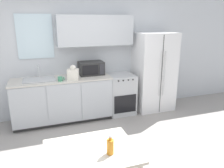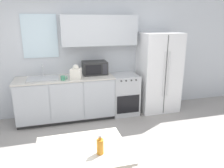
% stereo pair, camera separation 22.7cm
% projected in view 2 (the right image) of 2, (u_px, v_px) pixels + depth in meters
% --- Properties ---
extents(ground_plane, '(12.00, 12.00, 0.00)m').
position_uv_depth(ground_plane, '(98.00, 159.00, 3.38)').
color(ground_plane, gray).
extents(wall_back, '(12.00, 0.38, 2.70)m').
position_uv_depth(wall_back, '(81.00, 51.00, 4.78)').
color(wall_back, silver).
rests_on(wall_back, ground_plane).
extents(kitchen_counter, '(2.01, 0.68, 0.93)m').
position_uv_depth(kitchen_counter, '(66.00, 98.00, 4.64)').
color(kitchen_counter, '#333333').
rests_on(kitchen_counter, ground_plane).
extents(oven_range, '(0.58, 0.66, 0.90)m').
position_uv_depth(oven_range, '(124.00, 94.00, 4.98)').
color(oven_range, '#B7BABC').
rests_on(oven_range, ground_plane).
extents(refrigerator, '(0.89, 0.72, 1.80)m').
position_uv_depth(refrigerator, '(158.00, 73.00, 5.05)').
color(refrigerator, white).
rests_on(refrigerator, ground_plane).
extents(kitchen_sink, '(0.62, 0.45, 0.26)m').
position_uv_depth(kitchen_sink, '(43.00, 78.00, 4.40)').
color(kitchen_sink, '#B7BABC').
rests_on(kitchen_sink, kitchen_counter).
extents(microwave, '(0.52, 0.38, 0.28)m').
position_uv_depth(microwave, '(95.00, 68.00, 4.74)').
color(microwave, '#282828').
rests_on(microwave, kitchen_counter).
extents(coffee_mug, '(0.13, 0.09, 0.09)m').
position_uv_depth(coffee_mug, '(63.00, 78.00, 4.29)').
color(coffee_mug, '#3F8C66').
rests_on(coffee_mug, kitchen_counter).
extents(grocery_bag_0, '(0.26, 0.24, 0.29)m').
position_uv_depth(grocery_bag_0, '(76.00, 73.00, 4.37)').
color(grocery_bag_0, silver).
rests_on(grocery_bag_0, kitchen_counter).
extents(dining_table, '(0.95, 0.75, 0.77)m').
position_uv_depth(dining_table, '(83.00, 160.00, 2.33)').
color(dining_table, beige).
rests_on(dining_table, ground_plane).
extents(drink_bottle, '(0.07, 0.07, 0.21)m').
position_uv_depth(drink_bottle, '(100.00, 146.00, 2.19)').
color(drink_bottle, orange).
rests_on(drink_bottle, dining_table).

